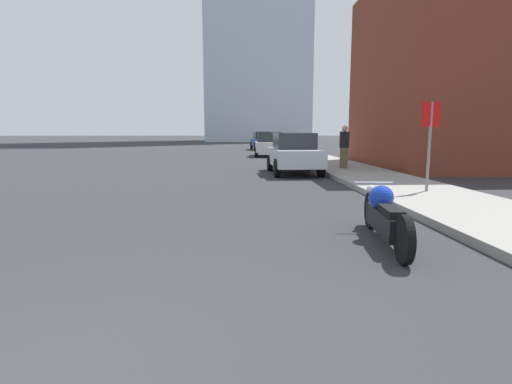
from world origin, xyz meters
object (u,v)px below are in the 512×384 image
(parked_car_silver, at_px, (294,153))
(parked_car_white, at_px, (269,144))
(parked_car_blue, at_px, (262,141))
(stop_sign, at_px, (430,131))
(pedestrian, at_px, (344,146))
(motorcycle, at_px, (384,215))

(parked_car_silver, height_order, parked_car_white, parked_car_white)
(parked_car_white, bearing_deg, parked_car_silver, -87.84)
(parked_car_white, bearing_deg, parked_car_blue, 91.33)
(parked_car_blue, xyz_separation_m, stop_sign, (2.44, -27.69, 0.81))
(parked_car_blue, height_order, pedestrian, pedestrian)
(pedestrian, bearing_deg, parked_car_white, 101.43)
(parked_car_silver, bearing_deg, parked_car_blue, 88.39)
(parked_car_silver, bearing_deg, pedestrian, 16.66)
(motorcycle, xyz_separation_m, parked_car_silver, (0.08, 9.97, 0.40))
(parked_car_silver, distance_m, parked_car_blue, 21.81)
(stop_sign, bearing_deg, parked_car_silver, 113.34)
(parked_car_blue, relative_size, stop_sign, 2.04)
(parked_car_blue, height_order, stop_sign, stop_sign)
(parked_car_white, distance_m, stop_sign, 17.77)
(motorcycle, xyz_separation_m, parked_car_white, (0.06, 21.64, 0.41))
(motorcycle, height_order, pedestrian, pedestrian)
(parked_car_silver, height_order, stop_sign, stop_sign)
(parked_car_silver, bearing_deg, stop_sign, -68.00)
(parked_car_white, xyz_separation_m, parked_car_blue, (0.13, 10.13, 0.03))
(motorcycle, bearing_deg, parked_car_blue, 96.25)
(pedestrian, bearing_deg, parked_car_blue, 95.66)
(parked_car_silver, bearing_deg, parked_car_white, 88.77)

